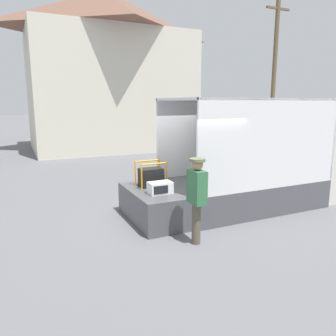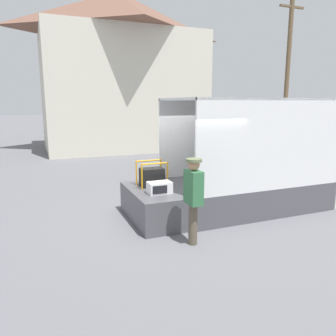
{
  "view_description": "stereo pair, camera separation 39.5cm",
  "coord_description": "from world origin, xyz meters",
  "px_view_note": "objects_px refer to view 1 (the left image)",
  "views": [
    {
      "loc": [
        -3.5,
        -7.13,
        2.84
      ],
      "look_at": [
        -0.27,
        -0.2,
        1.32
      ],
      "focal_mm": 35.0,
      "sensor_mm": 36.0,
      "label": 1
    },
    {
      "loc": [
        -3.14,
        -7.28,
        2.84
      ],
      "look_at": [
        -0.27,
        -0.2,
        1.32
      ],
      "focal_mm": 35.0,
      "sensor_mm": 36.0,
      "label": 2
    }
  ],
  "objects_px": {
    "worker_person": "(197,192)",
    "utility_pole": "(274,73)",
    "portable_generator": "(152,177)",
    "box_truck": "(289,169)",
    "microwave": "(160,188)"
  },
  "relations": [
    {
      "from": "box_truck",
      "to": "microwave",
      "type": "relative_size",
      "value": 11.95
    },
    {
      "from": "portable_generator",
      "to": "microwave",
      "type": "bearing_deg",
      "value": -96.81
    },
    {
      "from": "portable_generator",
      "to": "utility_pole",
      "type": "xyz_separation_m",
      "value": [
        12.4,
        9.42,
        3.75
      ]
    },
    {
      "from": "box_truck",
      "to": "portable_generator",
      "type": "relative_size",
      "value": 9.25
    },
    {
      "from": "microwave",
      "to": "utility_pole",
      "type": "distance_m",
      "value": 16.55
    },
    {
      "from": "portable_generator",
      "to": "utility_pole",
      "type": "height_order",
      "value": "utility_pole"
    },
    {
      "from": "box_truck",
      "to": "worker_person",
      "type": "bearing_deg",
      "value": -158.24
    },
    {
      "from": "microwave",
      "to": "worker_person",
      "type": "relative_size",
      "value": 0.31
    },
    {
      "from": "worker_person",
      "to": "utility_pole",
      "type": "height_order",
      "value": "utility_pole"
    },
    {
      "from": "box_truck",
      "to": "portable_generator",
      "type": "xyz_separation_m",
      "value": [
        -4.29,
        0.36,
        0.09
      ]
    },
    {
      "from": "box_truck",
      "to": "portable_generator",
      "type": "height_order",
      "value": "box_truck"
    },
    {
      "from": "portable_generator",
      "to": "box_truck",
      "type": "bearing_deg",
      "value": -4.75
    },
    {
      "from": "box_truck",
      "to": "utility_pole",
      "type": "xyz_separation_m",
      "value": [
        8.11,
        9.77,
        3.84
      ]
    },
    {
      "from": "microwave",
      "to": "utility_pole",
      "type": "relative_size",
      "value": 0.06
    },
    {
      "from": "box_truck",
      "to": "microwave",
      "type": "bearing_deg",
      "value": -175.05
    }
  ]
}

